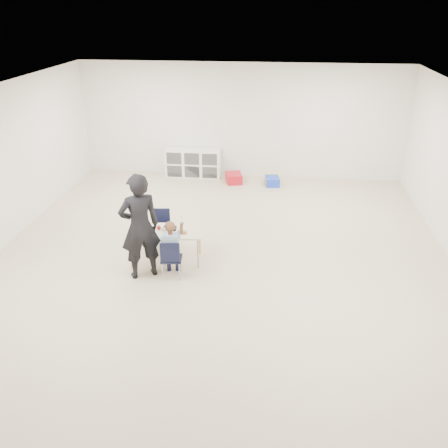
# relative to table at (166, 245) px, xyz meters

# --- Properties ---
(room) EXTENTS (9.00, 9.02, 2.80)m
(room) POSITION_rel_table_xyz_m (0.91, 0.07, 1.11)
(room) COLOR beige
(room) RESTS_ON ground
(table) EXTENTS (1.31, 0.76, 0.57)m
(table) POSITION_rel_table_xyz_m (0.00, 0.00, 0.00)
(table) COLOR beige
(table) RESTS_ON ground
(chair_near) EXTENTS (0.36, 0.35, 0.69)m
(chair_near) POSITION_rel_table_xyz_m (0.21, -0.51, 0.05)
(chair_near) COLOR black
(chair_near) RESTS_ON ground
(chair_far) EXTENTS (0.36, 0.35, 0.69)m
(chair_far) POSITION_rel_table_xyz_m (-0.21, 0.51, 0.05)
(chair_far) COLOR black
(chair_far) RESTS_ON ground
(child) EXTENTS (0.50, 0.50, 1.08)m
(child) POSITION_rel_table_xyz_m (0.21, -0.51, 0.25)
(child) COLOR #A1BEDA
(child) RESTS_ON chair_near
(lunch_tray_near) EXTENTS (0.24, 0.18, 0.03)m
(lunch_tray_near) POSITION_rel_table_xyz_m (0.06, 0.06, 0.30)
(lunch_tray_near) COLOR black
(lunch_tray_near) RESTS_ON table
(lunch_tray_far) EXTENTS (0.24, 0.18, 0.03)m
(lunch_tray_far) POSITION_rel_table_xyz_m (-0.38, 0.05, 0.30)
(lunch_tray_far) COLOR black
(lunch_tray_far) RESTS_ON table
(milk_carton) EXTENTS (0.08, 0.08, 0.10)m
(milk_carton) POSITION_rel_table_xyz_m (0.04, -0.12, 0.33)
(milk_carton) COLOR white
(milk_carton) RESTS_ON table
(bread_roll) EXTENTS (0.09, 0.09, 0.07)m
(bread_roll) POSITION_rel_table_xyz_m (0.32, -0.06, 0.32)
(bread_roll) COLOR tan
(bread_roll) RESTS_ON table
(apple_near) EXTENTS (0.07, 0.07, 0.07)m
(apple_near) POSITION_rel_table_xyz_m (-0.11, 0.02, 0.32)
(apple_near) COLOR maroon
(apple_near) RESTS_ON table
(apple_far) EXTENTS (0.07, 0.07, 0.07)m
(apple_far) POSITION_rel_table_xyz_m (-0.53, -0.12, 0.32)
(apple_far) COLOR maroon
(apple_far) RESTS_ON table
(cubby_shelf) EXTENTS (1.40, 0.40, 0.70)m
(cubby_shelf) POSITION_rel_table_xyz_m (-0.29, 4.35, 0.06)
(cubby_shelf) COLOR white
(cubby_shelf) RESTS_ON ground
(adult) EXTENTS (0.77, 0.68, 1.76)m
(adult) POSITION_rel_table_xyz_m (-0.27, -0.53, 0.59)
(adult) COLOR black
(adult) RESTS_ON ground
(bin_red) EXTENTS (0.48, 0.55, 0.23)m
(bin_red) POSITION_rel_table_xyz_m (0.78, 4.01, -0.17)
(bin_red) COLOR #B5121E
(bin_red) RESTS_ON ground
(bin_yellow) EXTENTS (0.33, 0.41, 0.19)m
(bin_yellow) POSITION_rel_table_xyz_m (1.74, 4.03, -0.19)
(bin_yellow) COLOR yellow
(bin_yellow) RESTS_ON ground
(bin_blue) EXTENTS (0.38, 0.46, 0.20)m
(bin_blue) POSITION_rel_table_xyz_m (1.74, 3.94, -0.19)
(bin_blue) COLOR blue
(bin_blue) RESTS_ON ground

